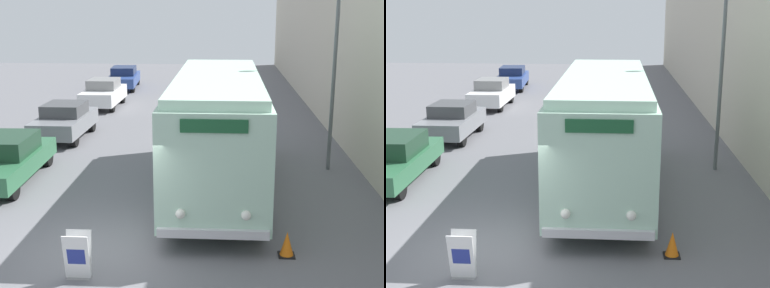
{
  "view_description": "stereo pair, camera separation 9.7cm",
  "coord_description": "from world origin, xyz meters",
  "views": [
    {
      "loc": [
        2.54,
        -10.84,
        5.31
      ],
      "look_at": [
        1.7,
        2.14,
        1.95
      ],
      "focal_mm": 50.0,
      "sensor_mm": 36.0,
      "label": 1
    },
    {
      "loc": [
        2.63,
        -10.83,
        5.31
      ],
      "look_at": [
        1.7,
        2.14,
        1.95
      ],
      "focal_mm": 50.0,
      "sensor_mm": 36.0,
      "label": 2
    }
  ],
  "objects": [
    {
      "name": "parked_car_far",
      "position": [
        -4.07,
        17.43,
        0.76
      ],
      "size": [
        1.8,
        4.14,
        1.52
      ],
      "rotation": [
        0.0,
        0.0,
        -0.01
      ],
      "color": "black",
      "rests_on": "ground_plane"
    },
    {
      "name": "parked_car_mid",
      "position": [
        -4.09,
        10.34,
        0.75
      ],
      "size": [
        1.85,
        4.08,
        1.46
      ],
      "rotation": [
        0.0,
        0.0,
        -0.01
      ],
      "color": "black",
      "rests_on": "ground_plane"
    },
    {
      "name": "sign_board",
      "position": [
        -0.37,
        -1.24,
        0.47
      ],
      "size": [
        0.52,
        0.37,
        0.98
      ],
      "color": "gray",
      "rests_on": "ground_plane"
    },
    {
      "name": "parked_car_near",
      "position": [
        -4.24,
        4.74,
        0.72
      ],
      "size": [
        1.93,
        4.77,
        1.42
      ],
      "rotation": [
        0.0,
        0.0,
        0.03
      ],
      "color": "black",
      "rests_on": "ground_plane"
    },
    {
      "name": "traffic_cone",
      "position": [
        3.92,
        0.01,
        0.28
      ],
      "size": [
        0.36,
        0.36,
        0.57
      ],
      "color": "black",
      "rests_on": "ground_plane"
    },
    {
      "name": "building_wall_right",
      "position": [
        7.18,
        10.0,
        3.11
      ],
      "size": [
        0.3,
        60.0,
        6.23
      ],
      "color": "beige",
      "rests_on": "ground_plane"
    },
    {
      "name": "parked_car_distant",
      "position": [
        -4.25,
        24.24,
        0.73
      ],
      "size": [
        2.09,
        4.9,
        1.44
      ],
      "rotation": [
        0.0,
        0.0,
        0.07
      ],
      "color": "black",
      "rests_on": "ground_plane"
    },
    {
      "name": "streetlamp",
      "position": [
        6.0,
        6.6,
        4.24
      ],
      "size": [
        0.36,
        0.36,
        6.55
      ],
      "color": "#595E60",
      "rests_on": "ground_plane"
    },
    {
      "name": "vintage_bus",
      "position": [
        2.3,
        4.42,
        1.9
      ],
      "size": [
        2.55,
        9.27,
        3.42
      ],
      "color": "black",
      "rests_on": "ground_plane"
    },
    {
      "name": "ground_plane",
      "position": [
        0.0,
        0.0,
        0.0
      ],
      "size": [
        80.0,
        80.0,
        0.0
      ],
      "primitive_type": "plane",
      "color": "slate"
    }
  ]
}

